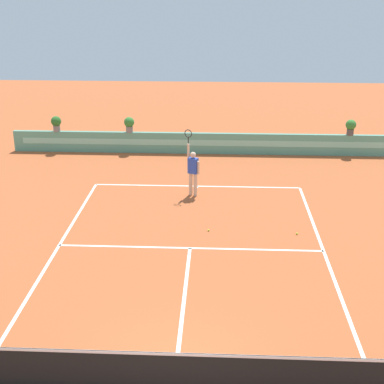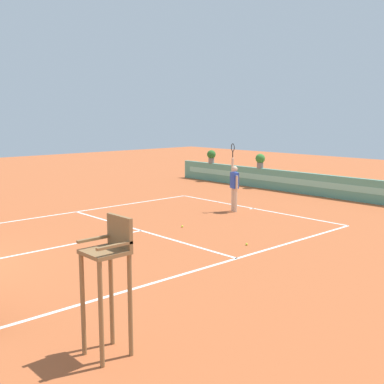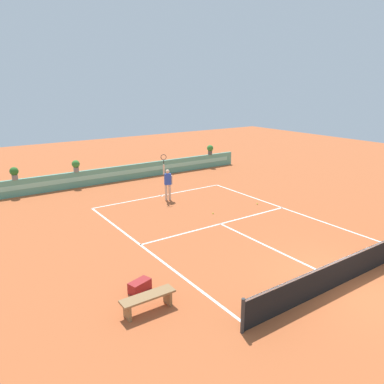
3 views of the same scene
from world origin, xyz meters
name	(u,v)px [view 3 (image 3 of 3)]	position (x,y,z in m)	size (l,w,h in m)	color
ground_plane	(226,227)	(0.00, 6.00, 0.00)	(60.00, 60.00, 0.00)	#B2562D
court_lines	(216,222)	(0.00, 6.72, 0.00)	(8.32, 11.94, 0.01)	white
net	(346,269)	(0.00, 0.00, 0.51)	(8.92, 0.10, 1.00)	#333333
back_wall_barrier	(127,172)	(0.00, 16.39, 0.50)	(18.00, 0.21, 1.00)	#599E84
bench_courtside	(148,299)	(-5.97, 2.22, 0.38)	(1.60, 0.44, 0.51)	olive
gear_bag	(140,286)	(-5.69, 3.29, 0.18)	(0.70, 0.36, 0.36)	maroon
tennis_player	(168,182)	(-0.12, 10.90, 1.05)	(0.58, 0.35, 2.58)	beige
tennis_ball_near_baseline	(213,213)	(0.55, 7.67, 0.03)	(0.07, 0.07, 0.07)	#CCE033
tennis_ball_mid_court	(257,204)	(3.44, 7.55, 0.03)	(0.07, 0.07, 0.07)	#CCE033
potted_plant_left	(76,165)	(-3.40, 16.39, 1.41)	(0.48, 0.48, 0.72)	gray
potted_plant_far_right	(210,149)	(6.95, 16.39, 1.41)	(0.48, 0.48, 0.72)	#514C47
potted_plant_far_left	(14,172)	(-6.89, 16.39, 1.41)	(0.48, 0.48, 0.72)	gray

